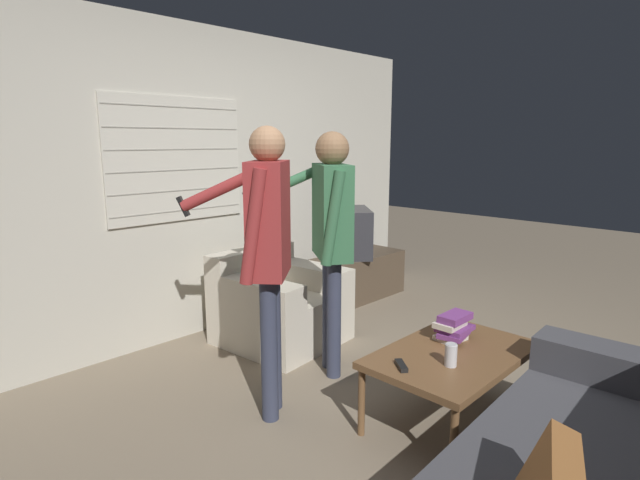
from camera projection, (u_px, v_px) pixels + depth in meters
name	position (u px, v px, depth m)	size (l,w,h in m)	color
ground_plane	(393.00, 413.00, 3.04)	(16.00, 16.00, 0.00)	#7F705B
wall_back	(200.00, 183.00, 4.18)	(5.20, 0.08, 2.55)	#BCB7A8
armchair_beige	(278.00, 304.00, 4.12)	(0.94, 0.96, 0.74)	beige
coffee_table	(452.00, 358.00, 2.88)	(1.01, 0.65, 0.44)	brown
tv_stand	(358.00, 276.00, 5.25)	(1.05, 0.44, 0.46)	#4C3D2D
tv	(359.00, 232.00, 5.16)	(0.57, 0.60, 0.48)	#2D2D33
person_left_standing	(267.00, 239.00, 2.84)	(0.48, 0.81, 1.72)	#33384C
person_right_standing	(330.00, 223.00, 3.39)	(0.57, 0.80, 1.69)	#33384C
book_stack	(453.00, 327.00, 3.02)	(0.24, 0.19, 0.16)	beige
soda_can	(451.00, 355.00, 2.68)	(0.07, 0.07, 0.13)	silver
spare_remote	(401.00, 366.00, 2.66)	(0.11, 0.13, 0.02)	black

